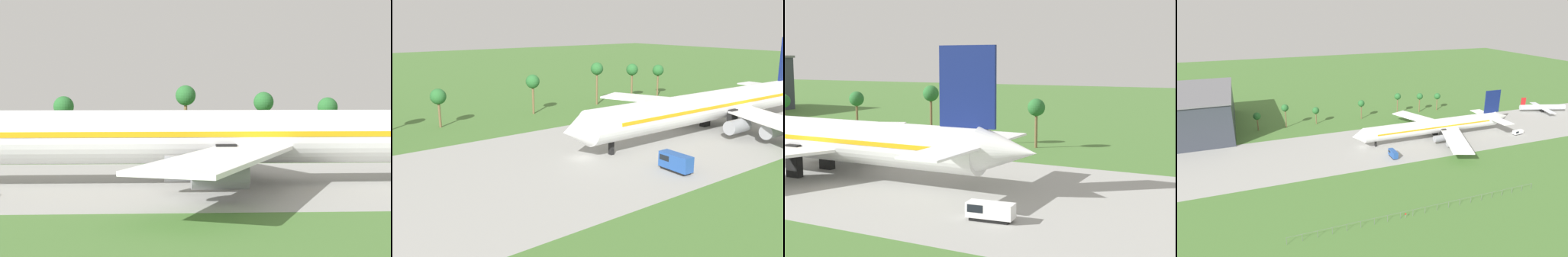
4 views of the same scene
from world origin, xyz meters
TOP-DOWN VIEW (x-y plane):
  - jet_airliner at (35.66, -1.55)m, footprint 80.82×62.70m
  - palm_tree_row at (10.92, 38.52)m, footprint 104.10×3.60m

SIDE VIEW (x-z plane):
  - jet_airliner at x=35.66m, z-range -4.29..15.64m
  - palm_tree_row at x=10.92m, z-range 2.38..14.66m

